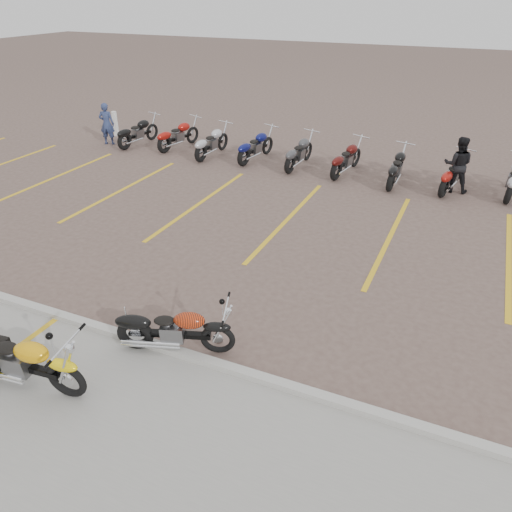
{
  "coord_description": "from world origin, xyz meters",
  "views": [
    {
      "loc": [
        4.23,
        -7.47,
        5.49
      ],
      "look_at": [
        0.64,
        0.48,
        0.75
      ],
      "focal_mm": 35.0,
      "sensor_mm": 36.0,
      "label": 1
    }
  ],
  "objects_px": {
    "person_a": "(107,124)",
    "yellow_cruiser": "(20,361)",
    "bollard": "(115,124)",
    "person_b": "(458,165)",
    "flame_cruiser": "(173,330)"
  },
  "relations": [
    {
      "from": "flame_cruiser",
      "to": "bollard",
      "type": "height_order",
      "value": "bollard"
    },
    {
      "from": "flame_cruiser",
      "to": "person_b",
      "type": "distance_m",
      "value": 10.52
    },
    {
      "from": "person_a",
      "to": "bollard",
      "type": "bearing_deg",
      "value": -82.9
    },
    {
      "from": "yellow_cruiser",
      "to": "flame_cruiser",
      "type": "xyz_separation_m",
      "value": [
        1.67,
        1.67,
        -0.05
      ]
    },
    {
      "from": "person_a",
      "to": "person_b",
      "type": "height_order",
      "value": "person_b"
    },
    {
      "from": "person_a",
      "to": "yellow_cruiser",
      "type": "bearing_deg",
      "value": 105.6
    },
    {
      "from": "person_a",
      "to": "bollard",
      "type": "height_order",
      "value": "person_a"
    },
    {
      "from": "yellow_cruiser",
      "to": "person_b",
      "type": "height_order",
      "value": "person_b"
    },
    {
      "from": "flame_cruiser",
      "to": "person_b",
      "type": "relative_size",
      "value": 1.17
    },
    {
      "from": "bollard",
      "to": "yellow_cruiser",
      "type": "bearing_deg",
      "value": -57.25
    },
    {
      "from": "person_a",
      "to": "person_b",
      "type": "bearing_deg",
      "value": 162.83
    },
    {
      "from": "yellow_cruiser",
      "to": "person_a",
      "type": "xyz_separation_m",
      "value": [
        -7.52,
        11.39,
        0.34
      ]
    },
    {
      "from": "yellow_cruiser",
      "to": "person_a",
      "type": "height_order",
      "value": "person_a"
    },
    {
      "from": "person_b",
      "to": "person_a",
      "type": "bearing_deg",
      "value": -3.1
    },
    {
      "from": "person_b",
      "to": "bollard",
      "type": "xyz_separation_m",
      "value": [
        -13.33,
        0.95,
        -0.33
      ]
    }
  ]
}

